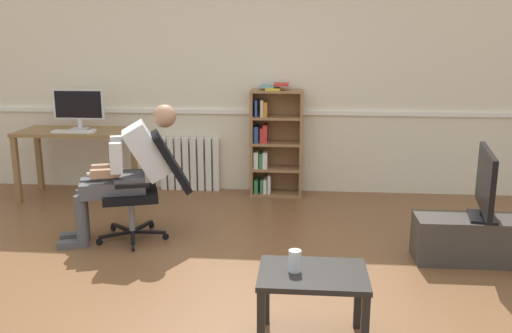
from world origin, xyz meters
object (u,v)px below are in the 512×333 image
object	(u,v)px
radiator	(190,164)
office_chair	(149,181)
imac_monitor	(79,106)
tv_stand	(480,240)
keyboard	(72,131)
bookshelf	(273,143)
drinking_glass	(295,261)
tv_screen	(486,183)
person_seated	(127,169)
computer_mouse	(93,131)
computer_desk	(75,140)
coffee_table	(313,284)

from	to	relation	value
radiator	office_chair	bearing A→B (deg)	-91.23
imac_monitor	office_chair	xyz separation A→B (m)	(1.12, -1.27, -0.49)
imac_monitor	tv_stand	bearing A→B (deg)	-21.95
imac_monitor	keyboard	distance (m)	0.33
bookshelf	drinking_glass	bearing A→B (deg)	-84.41
office_chair	tv_screen	bearing A→B (deg)	65.88
radiator	bookshelf	bearing A→B (deg)	-5.96
radiator	person_seated	distance (m)	1.68
keyboard	tv_stand	xyz separation A→B (m)	(3.90, -1.35, -0.58)
radiator	tv_stand	bearing A→B (deg)	-34.53
radiator	drinking_glass	size ratio (longest dim) A/B	5.40
person_seated	radiator	bearing A→B (deg)	154.94
radiator	tv_screen	size ratio (longest dim) A/B	0.90
radiator	computer_mouse	bearing A→B (deg)	-151.53
office_chair	drinking_glass	distance (m)	2.08
radiator	person_seated	bearing A→B (deg)	-97.10
office_chair	person_seated	xyz separation A→B (m)	(-0.17, -0.06, 0.13)
office_chair	keyboard	bearing A→B (deg)	-150.92
office_chair	person_seated	bearing A→B (deg)	-90.00
imac_monitor	drinking_glass	distance (m)	3.81
office_chair	drinking_glass	bearing A→B (deg)	21.01
computer_desk	bookshelf	world-z (taller)	bookshelf
imac_monitor	tv_screen	size ratio (longest dim) A/B	0.74
bookshelf	tv_stand	world-z (taller)	bookshelf
office_chair	tv_screen	world-z (taller)	office_chair
computer_mouse	coffee_table	bearing A→B (deg)	-49.27
computer_desk	imac_monitor	xyz separation A→B (m)	(0.03, 0.08, 0.37)
radiator	drinking_glass	xyz separation A→B (m)	(1.28, -3.20, 0.20)
computer_desk	tv_stand	size ratio (longest dim) A/B	1.19
office_chair	tv_screen	xyz separation A→B (m)	(2.77, -0.30, 0.13)
computer_mouse	bookshelf	distance (m)	1.97
person_seated	office_chair	bearing A→B (deg)	90.00
office_chair	imac_monitor	bearing A→B (deg)	-156.42
computer_mouse	keyboard	bearing A→B (deg)	-174.87
tv_stand	coffee_table	world-z (taller)	coffee_table
person_seated	drinking_glass	size ratio (longest dim) A/B	9.35
tv_screen	drinking_glass	distance (m)	1.97
computer_mouse	person_seated	world-z (taller)	person_seated
imac_monitor	drinking_glass	bearing A→B (deg)	-49.88
radiator	computer_desk	bearing A→B (deg)	-161.87
computer_mouse	tv_screen	distance (m)	3.92
imac_monitor	coffee_table	bearing A→B (deg)	-48.73
keyboard	computer_mouse	bearing A→B (deg)	5.13
coffee_table	drinking_glass	xyz separation A→B (m)	(-0.11, 0.01, 0.14)
coffee_table	computer_mouse	bearing A→B (deg)	130.73
computer_desk	computer_mouse	world-z (taller)	computer_mouse
computer_mouse	tv_screen	world-z (taller)	tv_screen
tv_screen	drinking_glass	world-z (taller)	tv_screen
computer_mouse	tv_stand	distance (m)	3.96
person_seated	tv_stand	world-z (taller)	person_seated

